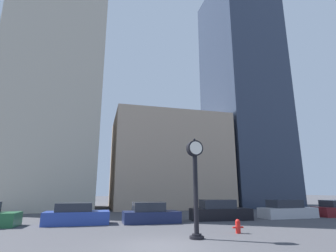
{
  "coord_description": "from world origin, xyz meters",
  "views": [
    {
      "loc": [
        -2.71,
        -10.96,
        2.17
      ],
      "look_at": [
        3.1,
        10.8,
        7.73
      ],
      "focal_mm": 28.0,
      "sensor_mm": 36.0,
      "label": 1
    }
  ],
  "objects_px": {
    "car_silver": "(287,210)",
    "car_navy": "(150,214)",
    "car_blue": "(76,215)",
    "fire_hydrant_near": "(238,226)",
    "car_black": "(220,211)",
    "street_clock": "(195,178)"
  },
  "relations": [
    {
      "from": "street_clock",
      "to": "fire_hydrant_near",
      "type": "height_order",
      "value": "street_clock"
    },
    {
      "from": "street_clock",
      "to": "car_blue",
      "type": "height_order",
      "value": "street_clock"
    },
    {
      "from": "car_black",
      "to": "fire_hydrant_near",
      "type": "bearing_deg",
      "value": -104.47
    },
    {
      "from": "car_silver",
      "to": "car_navy",
      "type": "bearing_deg",
      "value": 179.91
    },
    {
      "from": "car_blue",
      "to": "car_navy",
      "type": "xyz_separation_m",
      "value": [
        4.92,
        -0.3,
        -0.01
      ]
    },
    {
      "from": "car_silver",
      "to": "fire_hydrant_near",
      "type": "height_order",
      "value": "car_silver"
    },
    {
      "from": "car_blue",
      "to": "fire_hydrant_near",
      "type": "relative_size",
      "value": 5.89
    },
    {
      "from": "street_clock",
      "to": "car_blue",
      "type": "relative_size",
      "value": 1.14
    },
    {
      "from": "car_blue",
      "to": "street_clock",
      "type": "bearing_deg",
      "value": -50.25
    },
    {
      "from": "fire_hydrant_near",
      "to": "car_blue",
      "type": "bearing_deg",
      "value": 144.75
    },
    {
      "from": "car_navy",
      "to": "car_black",
      "type": "height_order",
      "value": "car_black"
    },
    {
      "from": "car_navy",
      "to": "street_clock",
      "type": "bearing_deg",
      "value": -82.05
    },
    {
      "from": "car_blue",
      "to": "car_navy",
      "type": "height_order",
      "value": "car_navy"
    },
    {
      "from": "car_navy",
      "to": "fire_hydrant_near",
      "type": "bearing_deg",
      "value": -57.62
    },
    {
      "from": "street_clock",
      "to": "car_silver",
      "type": "height_order",
      "value": "street_clock"
    },
    {
      "from": "street_clock",
      "to": "car_silver",
      "type": "relative_size",
      "value": 1.01
    },
    {
      "from": "street_clock",
      "to": "car_silver",
      "type": "distance_m",
      "value": 12.82
    },
    {
      "from": "car_silver",
      "to": "fire_hydrant_near",
      "type": "bearing_deg",
      "value": -144.41
    },
    {
      "from": "street_clock",
      "to": "car_black",
      "type": "bearing_deg",
      "value": 56.79
    },
    {
      "from": "car_navy",
      "to": "car_black",
      "type": "xyz_separation_m",
      "value": [
        5.45,
        0.35,
        0.05
      ]
    },
    {
      "from": "street_clock",
      "to": "car_black",
      "type": "height_order",
      "value": "street_clock"
    },
    {
      "from": "car_silver",
      "to": "car_black",
      "type": "bearing_deg",
      "value": 178.06
    }
  ]
}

